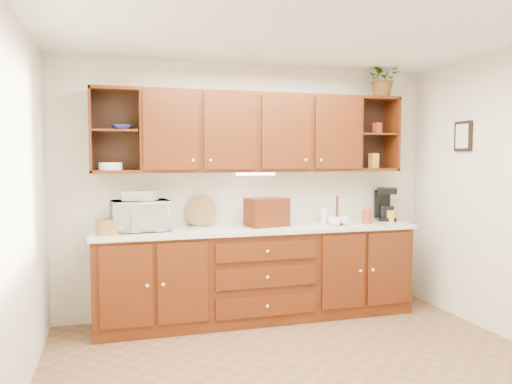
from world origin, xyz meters
TOP-DOWN VIEW (x-y plane):
  - floor at (0.00, 0.00)m, footprint 4.00×4.00m
  - ceiling at (0.00, 0.00)m, footprint 4.00×4.00m
  - back_wall at (0.00, 1.75)m, footprint 4.00×0.00m
  - left_wall at (-2.00, 0.00)m, footprint 0.00×3.50m
  - base_cabinets at (0.00, 1.45)m, footprint 3.20×0.60m
  - countertop at (0.00, 1.44)m, footprint 3.24×0.64m
  - upper_cabinets at (0.01, 1.59)m, footprint 3.20×0.33m
  - undercabinet_light at (0.00, 1.53)m, footprint 0.40×0.05m
  - framed_picture at (1.98, 0.90)m, footprint 0.03×0.24m
  - wicker_basket at (-1.43, 1.39)m, footprint 0.25×0.25m
  - microwave at (-1.15, 1.48)m, footprint 0.57×0.41m
  - towel_stack at (-1.15, 1.48)m, footprint 0.35×0.31m
  - wine_bottle at (-1.08, 1.57)m, footprint 0.09×0.09m
  - woven_tray at (-0.54, 1.67)m, footprint 0.33×0.16m
  - bread_box at (0.10, 1.47)m, footprint 0.45×0.34m
  - mug_tree at (0.83, 1.36)m, footprint 0.25×0.26m
  - canister_red at (1.18, 1.37)m, footprint 0.12×0.12m
  - canister_white at (0.76, 1.54)m, footprint 0.09×0.09m
  - canister_yellow at (1.52, 1.45)m, footprint 0.12×0.12m
  - coffee_maker at (1.52, 1.58)m, footprint 0.28×0.32m
  - bowl_stack at (-1.31, 1.56)m, footprint 0.23×0.23m
  - plate_stack at (-1.42, 1.57)m, footprint 0.28×0.28m
  - pantry_box_yellow at (1.36, 1.57)m, footprint 0.10×0.09m
  - pantry_box_red at (1.39, 1.56)m, footprint 0.09×0.08m
  - potted_plant at (1.44, 1.54)m, footprint 0.38×0.34m

SIDE VIEW (x-z plane):
  - floor at x=0.00m, z-range 0.00..0.00m
  - base_cabinets at x=0.00m, z-range 0.00..0.90m
  - countertop at x=0.00m, z-range 0.90..0.94m
  - woven_tray at x=-0.54m, z-range 0.79..1.11m
  - mug_tree at x=0.83m, z-range 0.83..1.14m
  - canister_yellow at x=1.52m, z-range 0.94..1.06m
  - wicker_basket at x=-1.43m, z-range 0.94..1.07m
  - canister_red at x=1.18m, z-range 0.94..1.09m
  - canister_white at x=0.76m, z-range 0.94..1.10m
  - bread_box at x=0.10m, z-range 0.94..1.22m
  - wine_bottle at x=-1.08m, z-range 0.94..1.23m
  - microwave at x=-1.15m, z-range 0.94..1.23m
  - coffee_maker at x=1.52m, z-range 0.93..1.30m
  - towel_stack at x=-1.15m, z-range 1.23..1.32m
  - back_wall at x=0.00m, z-range -0.70..3.30m
  - left_wall at x=-2.00m, z-range -0.45..3.05m
  - undercabinet_light at x=0.00m, z-range 1.46..1.48m
  - plate_stack at x=-1.42m, z-range 1.52..1.59m
  - pantry_box_yellow at x=1.36m, z-range 1.52..1.68m
  - framed_picture at x=1.98m, z-range 1.70..2.00m
  - upper_cabinets at x=0.01m, z-range 1.49..2.29m
  - bowl_stack at x=-1.31m, z-range 1.90..1.94m
  - pantry_box_red at x=1.39m, z-range 1.90..2.02m
  - potted_plant at x=1.44m, z-range 2.29..2.69m
  - ceiling at x=0.00m, z-range 2.60..2.60m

